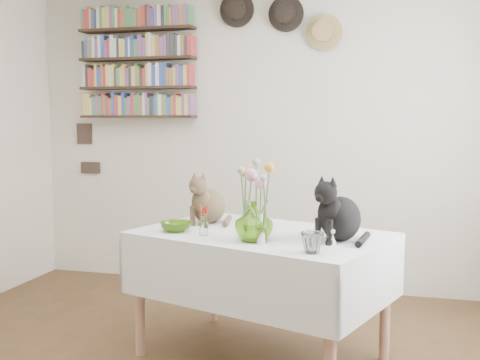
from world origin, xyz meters
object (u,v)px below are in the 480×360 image
(bookshelf_unit, at_px, (137,63))
(flower_vase, at_px, (254,221))
(black_cat, at_px, (341,207))
(tabby_cat, at_px, (209,196))
(dining_table, at_px, (261,264))

(bookshelf_unit, bearing_deg, flower_vase, -49.14)
(black_cat, distance_m, flower_vase, 0.47)
(tabby_cat, relative_size, black_cat, 0.92)
(tabby_cat, distance_m, black_cat, 0.90)
(black_cat, bearing_deg, dining_table, -159.83)
(tabby_cat, distance_m, bookshelf_unit, 1.80)
(black_cat, relative_size, bookshelf_unit, 0.36)
(flower_vase, bearing_deg, tabby_cat, 130.76)
(dining_table, height_order, black_cat, black_cat)
(flower_vase, distance_m, bookshelf_unit, 2.37)
(tabby_cat, distance_m, flower_vase, 0.62)
(flower_vase, bearing_deg, bookshelf_unit, 130.86)
(black_cat, bearing_deg, bookshelf_unit, 172.32)
(black_cat, xyz_separation_m, flower_vase, (-0.44, -0.15, -0.07))
(dining_table, relative_size, black_cat, 4.42)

